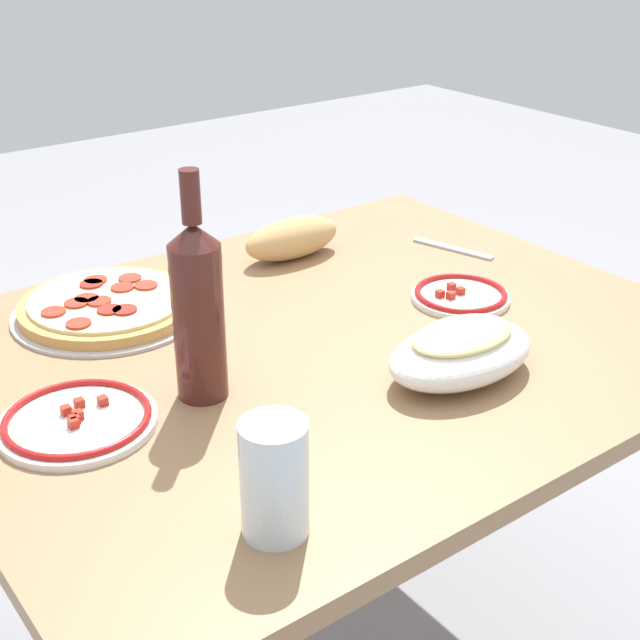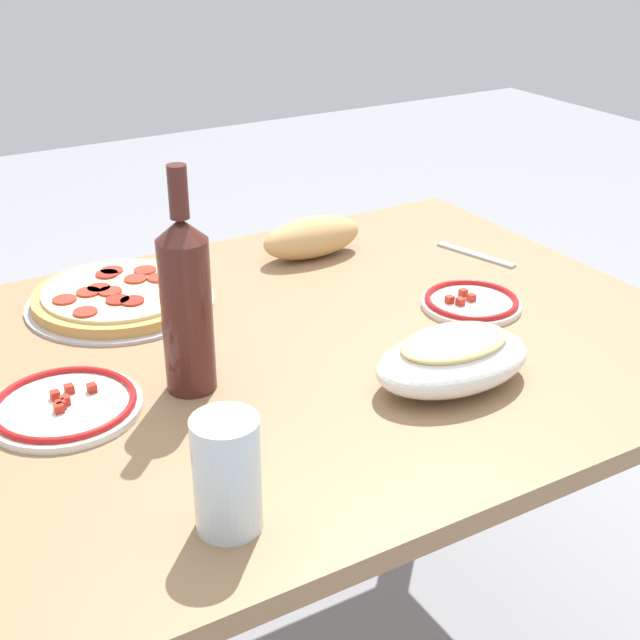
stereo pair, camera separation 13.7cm
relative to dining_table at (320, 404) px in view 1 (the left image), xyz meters
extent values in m
cube|color=#93704C|center=(0.00, 0.00, 0.11)|extent=(1.16, 0.92, 0.03)
cylinder|color=#33302D|center=(0.52, 0.40, -0.25)|extent=(0.07, 0.07, 0.69)
cylinder|color=#B7B7BC|center=(-0.23, 0.28, 0.12)|extent=(0.31, 0.31, 0.01)
cylinder|color=tan|center=(-0.23, 0.28, 0.14)|extent=(0.29, 0.29, 0.02)
cylinder|color=beige|center=(-0.23, 0.28, 0.15)|extent=(0.26, 0.26, 0.01)
cylinder|color=maroon|center=(-0.23, 0.34, 0.15)|extent=(0.04, 0.04, 0.00)
cylinder|color=#B22D1E|center=(-0.31, 0.21, 0.15)|extent=(0.04, 0.04, 0.00)
cylinder|color=maroon|center=(-0.25, 0.23, 0.15)|extent=(0.04, 0.04, 0.00)
cylinder|color=#B22D1E|center=(-0.32, 0.27, 0.15)|extent=(0.04, 0.04, 0.00)
cylinder|color=#B22D1E|center=(-0.28, 0.28, 0.15)|extent=(0.04, 0.04, 0.00)
cylinder|color=#B22D1E|center=(-0.16, 0.28, 0.15)|extent=(0.04, 0.04, 0.00)
cylinder|color=#B22D1E|center=(-0.26, 0.29, 0.15)|extent=(0.04, 0.04, 0.00)
cylinder|color=#B22D1E|center=(-0.19, 0.29, 0.15)|extent=(0.04, 0.04, 0.00)
cylinder|color=#B22D1E|center=(-0.25, 0.26, 0.15)|extent=(0.04, 0.04, 0.00)
cylinder|color=#B22D1E|center=(-0.17, 0.32, 0.15)|extent=(0.04, 0.04, 0.00)
cylinder|color=maroon|center=(-0.23, 0.21, 0.15)|extent=(0.04, 0.04, 0.00)
cylinder|color=#B22D1E|center=(-0.22, 0.35, 0.15)|extent=(0.04, 0.04, 0.00)
ellipsoid|color=white|center=(0.09, -0.22, 0.16)|extent=(0.24, 0.15, 0.07)
ellipsoid|color=#AD2819|center=(0.09, -0.22, 0.17)|extent=(0.20, 0.12, 0.03)
ellipsoid|color=#EFD684|center=(0.09, -0.22, 0.19)|extent=(0.17, 0.10, 0.02)
cylinder|color=#471E19|center=(-0.23, -0.04, 0.23)|extent=(0.07, 0.07, 0.22)
cone|color=#471E19|center=(-0.23, -0.04, 0.36)|extent=(0.07, 0.07, 0.03)
cylinder|color=#471E19|center=(-0.23, -0.04, 0.41)|extent=(0.03, 0.03, 0.07)
cylinder|color=silver|center=(-0.31, -0.34, 0.19)|extent=(0.07, 0.07, 0.14)
cylinder|color=white|center=(0.27, -0.03, 0.13)|extent=(0.17, 0.17, 0.01)
torus|color=red|center=(0.27, -0.03, 0.13)|extent=(0.16, 0.16, 0.01)
cube|color=#AD2819|center=(0.28, -0.03, 0.14)|extent=(0.01, 0.01, 0.01)
cube|color=#AD2819|center=(0.25, -0.03, 0.14)|extent=(0.01, 0.01, 0.01)
cube|color=#AD2819|center=(0.24, -0.02, 0.14)|extent=(0.01, 0.01, 0.01)
cube|color=#AD2819|center=(0.28, -0.01, 0.14)|extent=(0.01, 0.01, 0.01)
cylinder|color=white|center=(-0.40, -0.01, 0.13)|extent=(0.21, 0.21, 0.01)
torus|color=red|center=(-0.40, -0.01, 0.13)|extent=(0.19, 0.19, 0.01)
cube|color=#AD2819|center=(-0.41, -0.02, 0.14)|extent=(0.01, 0.01, 0.01)
cube|color=#AD2819|center=(-0.42, -0.03, 0.14)|extent=(0.01, 0.01, 0.01)
cube|color=#AD2819|center=(-0.36, 0.00, 0.14)|extent=(0.01, 0.01, 0.01)
cube|color=#AD2819|center=(-0.40, -0.01, 0.14)|extent=(0.01, 0.01, 0.01)
cube|color=#AD2819|center=(-0.41, 0.01, 0.14)|extent=(0.01, 0.01, 0.01)
cube|color=#AD2819|center=(-0.39, 0.01, 0.14)|extent=(0.01, 0.01, 0.01)
ellipsoid|color=tan|center=(0.16, 0.30, 0.16)|extent=(0.20, 0.08, 0.08)
cube|color=#B7B7BC|center=(0.43, 0.14, 0.12)|extent=(0.06, 0.17, 0.00)
camera|label=1|loc=(-0.74, -0.99, 0.75)|focal=49.83mm
camera|label=2|loc=(-0.62, -1.06, 0.75)|focal=49.83mm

